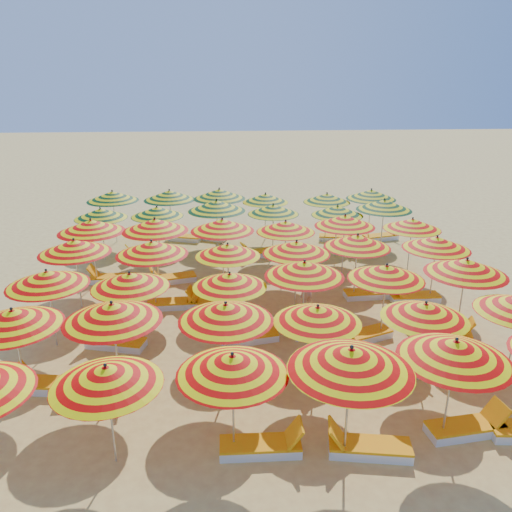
% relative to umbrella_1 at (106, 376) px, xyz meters
% --- Properties ---
extents(ground, '(120.00, 120.00, 0.00)m').
position_rel_umbrella_1_xyz_m(ground, '(3.47, 7.28, -2.03)').
color(ground, '#E4C465').
rests_on(ground, ground).
extents(umbrella_1, '(2.88, 2.88, 2.31)m').
position_rel_umbrella_1_xyz_m(umbrella_1, '(0.00, 0.00, 0.00)').
color(umbrella_1, silver).
rests_on(umbrella_1, ground).
extents(umbrella_2, '(2.95, 2.95, 2.39)m').
position_rel_umbrella_1_xyz_m(umbrella_2, '(2.42, 0.09, 0.07)').
color(umbrella_2, silver).
rests_on(umbrella_2, ground).
extents(umbrella_3, '(2.98, 2.98, 2.62)m').
position_rel_umbrella_1_xyz_m(umbrella_3, '(4.69, -0.22, 0.28)').
color(umbrella_3, silver).
rests_on(umbrella_3, ground).
extents(umbrella_4, '(3.00, 3.00, 2.47)m').
position_rel_umbrella_1_xyz_m(umbrella_4, '(6.97, 0.17, 0.15)').
color(umbrella_4, silver).
rests_on(umbrella_4, ground).
extents(umbrella_6, '(2.31, 2.31, 2.41)m').
position_rel_umbrella_1_xyz_m(umbrella_6, '(-2.63, 2.45, 0.09)').
color(umbrella_6, silver).
rests_on(umbrella_6, ground).
extents(umbrella_7, '(2.71, 2.71, 2.49)m').
position_rel_umbrella_1_xyz_m(umbrella_7, '(-0.35, 2.46, 0.16)').
color(umbrella_7, silver).
rests_on(umbrella_7, ground).
extents(umbrella_8, '(2.89, 2.89, 2.44)m').
position_rel_umbrella_1_xyz_m(umbrella_8, '(2.33, 2.34, 0.12)').
color(umbrella_8, silver).
rests_on(umbrella_8, ground).
extents(umbrella_9, '(2.64, 2.64, 2.29)m').
position_rel_umbrella_1_xyz_m(umbrella_9, '(4.55, 2.32, -0.01)').
color(umbrella_9, silver).
rests_on(umbrella_9, ground).
extents(umbrella_10, '(2.83, 2.83, 2.27)m').
position_rel_umbrella_1_xyz_m(umbrella_10, '(7.24, 2.34, -0.03)').
color(umbrella_10, silver).
rests_on(umbrella_10, ground).
extents(umbrella_12, '(2.60, 2.60, 2.42)m').
position_rel_umbrella_1_xyz_m(umbrella_12, '(-2.61, 4.90, 0.10)').
color(umbrella_12, silver).
rests_on(umbrella_12, ground).
extents(umbrella_13, '(2.48, 2.48, 2.34)m').
position_rel_umbrella_1_xyz_m(umbrella_13, '(-0.31, 4.75, 0.03)').
color(umbrella_13, silver).
rests_on(umbrella_13, ground).
extents(umbrella_14, '(2.23, 2.23, 2.26)m').
position_rel_umbrella_1_xyz_m(umbrella_14, '(2.49, 4.71, -0.04)').
color(umbrella_14, silver).
rests_on(umbrella_14, ground).
extents(umbrella_15, '(2.78, 2.78, 2.48)m').
position_rel_umbrella_1_xyz_m(umbrella_15, '(4.67, 4.93, 0.15)').
color(umbrella_15, silver).
rests_on(umbrella_15, ground).
extents(umbrella_16, '(2.94, 2.94, 2.37)m').
position_rel_umbrella_1_xyz_m(umbrella_16, '(7.03, 4.72, 0.06)').
color(umbrella_16, silver).
rests_on(umbrella_16, ground).
extents(umbrella_17, '(2.83, 2.83, 2.52)m').
position_rel_umbrella_1_xyz_m(umbrella_17, '(9.39, 4.67, 0.19)').
color(umbrella_17, silver).
rests_on(umbrella_17, ground).
extents(umbrella_18, '(2.89, 2.89, 2.50)m').
position_rel_umbrella_1_xyz_m(umbrella_18, '(-2.52, 7.47, 0.17)').
color(umbrella_18, silver).
rests_on(umbrella_18, ground).
extents(umbrella_19, '(2.91, 2.91, 2.49)m').
position_rel_umbrella_1_xyz_m(umbrella_19, '(0.02, 7.14, 0.17)').
color(umbrella_19, silver).
rests_on(umbrella_19, ground).
extents(umbrella_20, '(2.87, 2.87, 2.30)m').
position_rel_umbrella_1_xyz_m(umbrella_20, '(2.49, 7.23, -0.00)').
color(umbrella_20, silver).
rests_on(umbrella_20, ground).
extents(umbrella_21, '(2.52, 2.52, 2.39)m').
position_rel_umbrella_1_xyz_m(umbrella_21, '(4.77, 7.09, 0.08)').
color(umbrella_21, silver).
rests_on(umbrella_21, ground).
extents(umbrella_22, '(3.03, 3.03, 2.43)m').
position_rel_umbrella_1_xyz_m(umbrella_22, '(6.94, 7.51, 0.11)').
color(umbrella_22, silver).
rests_on(umbrella_22, ground).
extents(umbrella_23, '(2.35, 2.35, 2.42)m').
position_rel_umbrella_1_xyz_m(umbrella_23, '(9.57, 7.14, 0.10)').
color(umbrella_23, silver).
rests_on(umbrella_23, ground).
extents(umbrella_24, '(2.52, 2.52, 2.60)m').
position_rel_umbrella_1_xyz_m(umbrella_24, '(-2.46, 9.57, 0.26)').
color(umbrella_24, silver).
rests_on(umbrella_24, ground).
extents(umbrella_25, '(2.71, 2.71, 2.61)m').
position_rel_umbrella_1_xyz_m(umbrella_25, '(-0.13, 9.49, 0.27)').
color(umbrella_25, silver).
rests_on(umbrella_25, ground).
extents(umbrella_26, '(3.14, 3.14, 2.53)m').
position_rel_umbrella_1_xyz_m(umbrella_26, '(2.34, 9.54, 0.20)').
color(umbrella_26, silver).
rests_on(umbrella_26, ground).
extents(umbrella_27, '(2.69, 2.69, 2.37)m').
position_rel_umbrella_1_xyz_m(umbrella_27, '(4.74, 9.63, 0.06)').
color(umbrella_27, silver).
rests_on(umbrella_27, ground).
extents(umbrella_28, '(2.37, 2.37, 2.49)m').
position_rel_umbrella_1_xyz_m(umbrella_28, '(7.09, 9.89, 0.16)').
color(umbrella_28, silver).
rests_on(umbrella_28, ground).
extents(umbrella_29, '(2.32, 2.32, 2.35)m').
position_rel_umbrella_1_xyz_m(umbrella_29, '(9.70, 9.68, 0.04)').
color(umbrella_29, silver).
rests_on(umbrella_29, ground).
extents(umbrella_30, '(2.83, 2.83, 2.33)m').
position_rel_umbrella_1_xyz_m(umbrella_30, '(-2.72, 12.29, 0.02)').
color(umbrella_30, silver).
rests_on(umbrella_30, ground).
extents(umbrella_31, '(2.64, 2.64, 2.35)m').
position_rel_umbrella_1_xyz_m(umbrella_31, '(-0.38, 12.35, 0.04)').
color(umbrella_31, silver).
rests_on(umbrella_31, ground).
extents(umbrella_32, '(3.06, 3.06, 2.62)m').
position_rel_umbrella_1_xyz_m(umbrella_32, '(2.14, 12.25, 0.28)').
color(umbrella_32, silver).
rests_on(umbrella_32, ground).
extents(umbrella_33, '(2.91, 2.91, 2.36)m').
position_rel_umbrella_1_xyz_m(umbrella_33, '(4.57, 12.34, 0.05)').
color(umbrella_33, silver).
rests_on(umbrella_33, ground).
extents(umbrella_34, '(2.91, 2.91, 2.35)m').
position_rel_umbrella_1_xyz_m(umbrella_34, '(7.28, 11.94, 0.04)').
color(umbrella_34, silver).
rests_on(umbrella_34, ground).
extents(umbrella_35, '(2.74, 2.74, 2.54)m').
position_rel_umbrella_1_xyz_m(umbrella_35, '(9.37, 12.13, 0.21)').
color(umbrella_35, silver).
rests_on(umbrella_35, ground).
extents(umbrella_36, '(2.46, 2.46, 2.53)m').
position_rel_umbrella_1_xyz_m(umbrella_36, '(-2.69, 14.76, 0.20)').
color(umbrella_36, silver).
rests_on(umbrella_36, ground).
extents(umbrella_37, '(2.95, 2.95, 2.56)m').
position_rel_umbrella_1_xyz_m(umbrella_37, '(-0.05, 14.67, 0.22)').
color(umbrella_37, silver).
rests_on(umbrella_37, ground).
extents(umbrella_38, '(2.75, 2.75, 2.60)m').
position_rel_umbrella_1_xyz_m(umbrella_38, '(2.27, 14.60, 0.26)').
color(umbrella_38, silver).
rests_on(umbrella_38, ground).
extents(umbrella_39, '(2.52, 2.52, 2.32)m').
position_rel_umbrella_1_xyz_m(umbrella_39, '(4.45, 14.65, 0.01)').
color(umbrella_39, silver).
rests_on(umbrella_39, ground).
extents(umbrella_40, '(2.79, 2.79, 2.35)m').
position_rel_umbrella_1_xyz_m(umbrella_40, '(7.32, 14.31, 0.04)').
color(umbrella_40, silver).
rests_on(umbrella_40, ground).
extents(umbrella_41, '(2.61, 2.61, 2.50)m').
position_rel_umbrella_1_xyz_m(umbrella_41, '(9.46, 14.35, 0.17)').
color(umbrella_41, silver).
rests_on(umbrella_41, ground).
extents(lounger_0, '(1.74, 0.61, 0.69)m').
position_rel_umbrella_1_xyz_m(lounger_0, '(3.02, 0.03, -1.88)').
color(lounger_0, white).
rests_on(lounger_0, ground).
extents(lounger_1, '(1.81, 0.86, 0.69)m').
position_rel_umbrella_1_xyz_m(lounger_1, '(5.20, -0.17, -1.88)').
color(lounger_1, white).
rests_on(lounger_1, ground).
extents(lounger_2, '(1.79, 0.78, 0.69)m').
position_rel_umbrella_1_xyz_m(lounger_2, '(7.56, 0.27, -1.88)').
color(lounger_2, white).
rests_on(lounger_2, ground).
extents(lounger_4, '(1.79, 0.81, 0.69)m').
position_rel_umbrella_1_xyz_m(lounger_4, '(-2.13, 2.64, -1.88)').
color(lounger_4, white).
rests_on(lounger_4, ground).
extents(lounger_5, '(1.75, 0.65, 0.69)m').
position_rel_umbrella_1_xyz_m(lounger_5, '(-0.85, 2.22, -1.88)').
color(lounger_5, white).
rests_on(lounger_5, ground).
extents(lounger_6, '(1.80, 0.81, 0.69)m').
position_rel_umbrella_1_xyz_m(lounger_6, '(5.05, 2.35, -1.88)').
color(lounger_6, white).
rests_on(lounger_6, ground).
extents(lounger_7, '(1.81, 0.89, 0.69)m').
position_rel_umbrella_1_xyz_m(lounger_7, '(6.74, 2.58, -1.88)').
color(lounger_7, white).
rests_on(lounger_7, ground).
extents(lounger_8, '(1.81, 0.89, 0.69)m').
position_rel_umbrella_1_xyz_m(lounger_8, '(9.12, 2.38, -1.88)').
color(lounger_8, white).
rests_on(lounger_8, ground).
extents(lounger_9, '(1.82, 1.01, 0.69)m').
position_rel_umbrella_1_xyz_m(lounger_9, '(-0.91, 4.69, -1.88)').
color(lounger_9, white).
rests_on(lounger_9, ground).
extents(lounger_10, '(1.81, 0.90, 0.69)m').
position_rel_umbrella_1_xyz_m(lounger_10, '(2.99, 4.72, -1.88)').
color(lounger_10, white).
rests_on(lounger_10, ground).
extents(lounger_11, '(1.80, 0.85, 0.69)m').
position_rel_umbrella_1_xyz_m(lounger_11, '(5.17, 4.98, -1.88)').
color(lounger_11, white).
rests_on(lounger_11, ground).
extents(lounger_12, '(1.82, 1.17, 0.69)m').
position_rel_umbrella_1_xyz_m(lounger_12, '(6.44, 4.53, -1.88)').
color(lounger_12, white).
rests_on(lounger_12, ground).
extents(lounger_13, '(1.83, 1.06, 0.69)m').
position_rel_umbrella_1_xyz_m(lounger_13, '(8.89, 4.50, -1.88)').
color(lounger_13, white).
rests_on(lounger_13, ground).
extents(lounger_14, '(1.75, 0.64, 0.69)m').
position_rel_umbrella_1_xyz_m(lounger_14, '(0.62, 7.25, -1.88)').
color(lounger_14, white).
rests_on(lounger_14, ground).
extents(lounger_15, '(1.82, 0.98, 0.69)m').
position_rel_umbrella_1_xyz_m(lounger_15, '(1.89, 7.13, -1.88)').
color(lounger_15, white).
rests_on(lounger_15, ground).
extents(lounger_16, '(1.76, 0.68, 0.69)m').
position_rel_umbrella_1_xyz_m(lounger_16, '(7.54, 7.56, -1.88)').
color(lounger_16, white).
rests_on(lounger_16, ground).
extents(lounger_17, '(1.74, 0.60, 0.69)m').
position_rel_umbrella_1_xyz_m(lounger_17, '(8.97, 7.13, -1.88)').
color(lounger_17, white).
rests_on(lounger_17, ground).
extents(lounger_18, '(1.75, 0.62, 0.69)m').
position_rel_umbrella_1_xyz_m(lounger_18, '(-1.96, 9.71, -1.88)').
color(lounger_18, white).
rests_on(lounger_18, ground).
extents(lounger_19, '(1.82, 0.99, 0.69)m').
position_rel_umbrella_1_xyz_m(lounger_19, '(0.37, 9.52, -1.88)').
color(lounger_19, white).
rests_on(lounger_19, ground).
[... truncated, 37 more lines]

